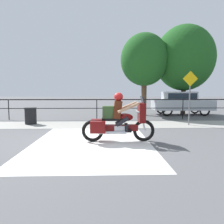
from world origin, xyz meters
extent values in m
plane|color=#565659|center=(0.00, 0.00, 0.00)|extent=(120.00, 120.00, 0.00)
cube|color=#99968E|center=(0.00, 3.40, 0.01)|extent=(44.00, 2.40, 0.01)
cube|color=silver|center=(0.06, -0.20, 0.00)|extent=(3.73, 6.00, 0.01)
cube|color=black|center=(0.00, 5.42, 1.17)|extent=(36.00, 0.04, 0.06)
cube|color=black|center=(0.00, 5.42, 0.66)|extent=(36.00, 0.03, 0.04)
cylinder|color=black|center=(-5.10, 5.42, 0.60)|extent=(0.05, 0.05, 1.20)
cylinder|color=black|center=(0.00, 5.42, 0.60)|extent=(0.05, 0.05, 1.20)
cylinder|color=black|center=(5.10, 5.42, 0.60)|extent=(0.05, 0.05, 1.20)
torus|color=black|center=(1.77, -0.28, 0.36)|extent=(0.72, 0.11, 0.72)
torus|color=black|center=(0.08, -0.28, 0.36)|extent=(0.72, 0.11, 0.72)
cube|color=#5B0C0C|center=(0.92, -0.28, 0.46)|extent=(1.28, 0.22, 0.20)
cube|color=silver|center=(0.96, -0.28, 0.41)|extent=(0.34, 0.26, 0.26)
ellipsoid|color=#5B0C0C|center=(1.13, -0.28, 0.80)|extent=(0.56, 0.30, 0.26)
cube|color=black|center=(0.76, -0.28, 0.74)|extent=(0.74, 0.28, 0.08)
cube|color=#5B0C0C|center=(1.69, -0.28, 0.95)|extent=(0.20, 0.52, 0.63)
cube|color=#1E232B|center=(1.71, -0.28, 1.37)|extent=(0.10, 0.44, 0.24)
cylinder|color=silver|center=(1.55, -0.28, 1.00)|extent=(0.04, 0.70, 0.04)
cylinder|color=silver|center=(0.72, -0.44, 0.33)|extent=(0.93, 0.09, 0.09)
cube|color=#5B0C0C|center=(0.26, -0.52, 0.53)|extent=(0.48, 0.28, 0.37)
cube|color=#5B0C0C|center=(0.26, -0.04, 0.53)|extent=(0.48, 0.28, 0.37)
cylinder|color=silver|center=(1.74, -0.28, 0.65)|extent=(0.20, 0.06, 0.59)
cube|color=#4C1E0F|center=(0.89, -0.28, 1.06)|extent=(0.32, 0.36, 0.60)
sphere|color=tan|center=(0.93, -0.28, 1.45)|extent=(0.23, 0.23, 0.23)
sphere|color=#B21919|center=(0.93, -0.28, 1.47)|extent=(0.29, 0.29, 0.29)
cylinder|color=black|center=(1.04, -0.43, 0.68)|extent=(0.44, 0.13, 0.34)
cylinder|color=black|center=(1.19, -0.43, 0.48)|extent=(0.11, 0.11, 0.21)
cube|color=black|center=(1.24, -0.43, 0.38)|extent=(0.20, 0.10, 0.09)
cylinder|color=black|center=(1.04, -0.13, 0.68)|extent=(0.44, 0.13, 0.34)
cylinder|color=black|center=(1.19, -0.13, 0.48)|extent=(0.11, 0.11, 0.21)
cube|color=black|center=(1.24, -0.13, 0.38)|extent=(0.20, 0.10, 0.09)
cylinder|color=tan|center=(1.22, -0.58, 1.14)|extent=(0.69, 0.09, 0.35)
cylinder|color=tan|center=(1.22, 0.02, 1.14)|extent=(0.69, 0.09, 0.35)
cube|color=#2D4723|center=(0.59, -0.28, 0.97)|extent=(0.36, 0.28, 0.40)
cube|color=#B7BCC4|center=(5.88, 7.74, 0.71)|extent=(4.06, 1.73, 0.68)
cube|color=#B7BCC4|center=(5.63, 7.74, 1.33)|extent=(2.11, 1.52, 0.58)
cube|color=#19232D|center=(6.67, 7.74, 1.33)|extent=(0.04, 1.35, 0.46)
cube|color=#19232D|center=(5.63, 7.74, 1.33)|extent=(1.94, 1.56, 0.37)
torus|color=black|center=(7.14, 6.94, 0.36)|extent=(0.73, 0.11, 0.73)
torus|color=black|center=(7.14, 8.54, 0.36)|extent=(0.73, 0.11, 0.73)
torus|color=black|center=(4.62, 6.94, 0.36)|extent=(0.73, 0.11, 0.73)
torus|color=black|center=(4.62, 8.54, 0.36)|extent=(0.73, 0.11, 0.73)
cylinder|color=black|center=(-3.24, 3.61, 0.39)|extent=(0.56, 0.56, 0.78)
cylinder|color=black|center=(-3.24, 3.61, 0.81)|extent=(0.59, 0.59, 0.06)
cylinder|color=slate|center=(4.59, 3.12, 1.20)|extent=(0.06, 0.06, 2.41)
cube|color=yellow|center=(4.59, 3.10, 2.25)|extent=(0.73, 0.02, 0.73)
cylinder|color=brown|center=(3.14, 7.52, 1.23)|extent=(0.35, 0.35, 2.45)
ellipsoid|color=#1E561E|center=(3.14, 7.52, 3.77)|extent=(3.20, 3.20, 3.52)
cylinder|color=brown|center=(6.00, 7.89, 1.13)|extent=(0.33, 0.33, 2.26)
ellipsoid|color=#1E561E|center=(6.00, 7.89, 3.94)|extent=(4.08, 4.08, 4.49)
camera|label=1|loc=(0.50, -7.35, 1.65)|focal=35.00mm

